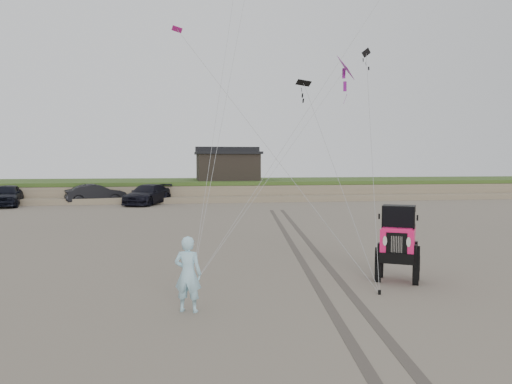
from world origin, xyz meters
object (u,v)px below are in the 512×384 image
truck_b (96,194)px  jeep (398,251)px  truck_c (148,195)px  man (188,274)px  truck_a (6,195)px  cabin (227,165)px

truck_b → jeep: bearing=-172.9°
truck_c → jeep: jeep is taller
truck_b → jeep: (13.08, -30.44, 0.08)m
truck_c → man: bearing=-62.2°
man → truck_a: bearing=-46.6°
truck_a → man: (13.44, -30.70, 0.02)m
man → jeep: bearing=-142.6°
truck_a → jeep: size_ratio=1.08×
truck_a → jeep: 34.83m
truck_b → truck_c: (4.40, -1.77, 0.01)m
cabin → man: (-5.21, -38.31, -2.32)m
cabin → jeep: bearing=-88.3°
jeep → truck_a: bearing=154.4°
truck_b → truck_c: bearing=-128.1°
truck_c → man: (2.37, -30.68, 0.08)m
cabin → truck_b: size_ratio=1.27×
cabin → truck_c: bearing=-134.8°
cabin → jeep: (1.11, -36.30, -2.32)m
cabin → truck_a: bearing=-157.8°
cabin → truck_a: 20.27m
truck_c → truck_b: bearing=-178.5°
truck_c → truck_a: bearing=-156.7°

